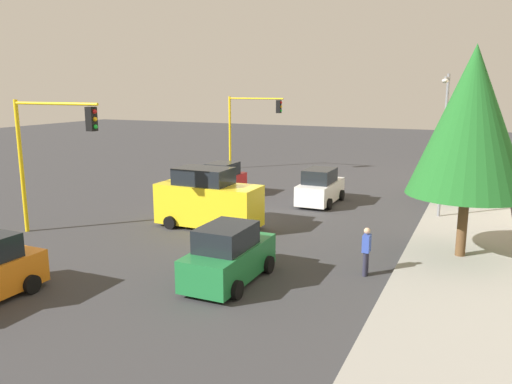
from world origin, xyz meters
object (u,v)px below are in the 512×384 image
tree_roadside_mid (466,132)px  car_white (320,188)px  car_red (222,181)px  car_green (229,256)px  traffic_signal_near_right (49,141)px  delivery_van_yellow (208,200)px  tree_roadside_near (471,122)px  street_lamp_curbside (444,131)px  traffic_signal_far_right (251,118)px  pedestrian_crossing (366,250)px

tree_roadside_mid → car_white: tree_roadside_mid is taller
car_red → car_green: (12.05, 6.74, 0.00)m
traffic_signal_near_right → delivery_van_yellow: (-4.00, 5.33, -2.86)m
tree_roadside_near → traffic_signal_near_right: bearing=-76.2°
car_green → traffic_signal_near_right: bearing=-99.8°
street_lamp_curbside → tree_roadside_mid: street_lamp_curbside is taller
tree_roadside_mid → car_white: 8.42m
traffic_signal_near_right → tree_roadside_mid: tree_roadside_mid is taller
street_lamp_curbside → tree_roadside_near: (5.61, 1.30, 0.83)m
traffic_signal_near_right → delivery_van_yellow: traffic_signal_near_right is taller
street_lamp_curbside → car_green: (11.22, -5.61, -3.45)m
tree_roadside_near → car_white: bearing=-131.9°
street_lamp_curbside → delivery_van_yellow: 11.53m
delivery_van_yellow → car_red: delivery_van_yellow is taller
traffic_signal_far_right → tree_roadside_near: bearing=45.4°
street_lamp_curbside → pedestrian_crossing: street_lamp_curbside is taller
pedestrian_crossing → car_white: bearing=-154.5°
delivery_van_yellow → car_red: size_ratio=1.31×
tree_roadside_near → car_red: 15.68m
car_green → pedestrian_crossing: car_green is taller
street_lamp_curbside → delivery_van_yellow: street_lamp_curbside is taller
car_white → car_red: same height
street_lamp_curbside → car_white: (-1.26, -6.36, -3.45)m
traffic_signal_far_right → tree_roadside_mid: tree_roadside_mid is taller
tree_roadside_near → delivery_van_yellow: (0.00, -10.90, -3.89)m
car_red → car_green: size_ratio=0.91×
tree_roadside_near → delivery_van_yellow: tree_roadside_near is taller
car_white → car_green: 12.50m
street_lamp_curbside → traffic_signal_near_right: bearing=-57.2°
car_white → tree_roadside_mid: bearing=113.6°
traffic_signal_near_right → street_lamp_curbside: (-9.61, 14.93, 0.21)m
traffic_signal_far_right → pedestrian_crossing: 23.53m
tree_roadside_mid → pedestrian_crossing: tree_roadside_mid is taller
car_red → traffic_signal_near_right: bearing=-13.9°
street_lamp_curbside → tree_roadside_mid: (-4.39, 0.80, -0.32)m
car_white → pedestrian_crossing: bearing=25.5°
tree_roadside_mid → car_white: size_ratio=1.52×
traffic_signal_far_right → tree_roadside_mid: size_ratio=0.92×
street_lamp_curbside → tree_roadside_near: 5.82m
traffic_signal_far_right → tree_roadside_mid: (6.00, 15.70, 0.01)m
traffic_signal_far_right → car_green: size_ratio=1.41×
tree_roadside_near → car_red: bearing=-115.2°
traffic_signal_far_right → car_green: (21.61, 9.29, -3.12)m
tree_roadside_near → pedestrian_crossing: (3.15, -2.88, -4.27)m
tree_roadside_mid → car_green: bearing=-22.3°
traffic_signal_far_right → delivery_van_yellow: size_ratio=1.18×
traffic_signal_near_right → street_lamp_curbside: bearing=122.8°
traffic_signal_far_right → traffic_signal_near_right: (20.00, -0.03, 0.12)m
delivery_van_yellow → car_white: 7.60m
traffic_signal_far_right → tree_roadside_near: 22.80m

